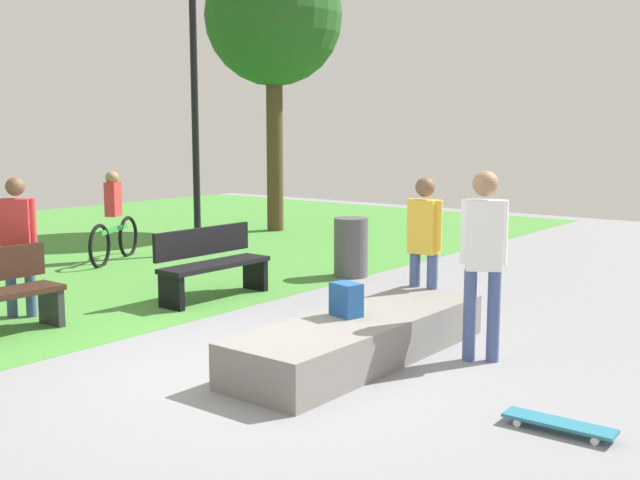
{
  "coord_description": "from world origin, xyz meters",
  "views": [
    {
      "loc": [
        -4.83,
        -4.67,
        2.16
      ],
      "look_at": [
        0.97,
        -0.1,
        1.09
      ],
      "focal_mm": 43.04,
      "sensor_mm": 36.0,
      "label": 1
    }
  ],
  "objects_px": {
    "backpack_on_ledge": "(346,300)",
    "skateboard_by_ledge": "(559,424)",
    "skater_watching": "(424,239)",
    "cyclist_on_bicycle": "(114,223)",
    "concrete_ledge": "(362,338)",
    "tree_broad_elm": "(274,18)",
    "pedestrian_with_backpack": "(19,234)",
    "park_bench_near_lamppost": "(211,262)",
    "lamp_post": "(194,87)",
    "skater_performing_trick": "(484,250)",
    "trash_bin": "(351,247)"
  },
  "relations": [
    {
      "from": "backpack_on_ledge",
      "to": "cyclist_on_bicycle",
      "type": "xyz_separation_m",
      "value": [
        2.02,
        6.23,
        0.06
      ]
    },
    {
      "from": "skater_performing_trick",
      "to": "tree_broad_elm",
      "type": "distance_m",
      "value": 10.32
    },
    {
      "from": "concrete_ledge",
      "to": "trash_bin",
      "type": "bearing_deg",
      "value": 37.4
    },
    {
      "from": "pedestrian_with_backpack",
      "to": "trash_bin",
      "type": "bearing_deg",
      "value": -19.81
    },
    {
      "from": "park_bench_near_lamppost",
      "to": "cyclist_on_bicycle",
      "type": "distance_m",
      "value": 3.47
    },
    {
      "from": "tree_broad_elm",
      "to": "park_bench_near_lamppost",
      "type": "bearing_deg",
      "value": -145.48
    },
    {
      "from": "backpack_on_ledge",
      "to": "pedestrian_with_backpack",
      "type": "xyz_separation_m",
      "value": [
        -1.0,
        3.94,
        0.4
      ]
    },
    {
      "from": "trash_bin",
      "to": "pedestrian_with_backpack",
      "type": "xyz_separation_m",
      "value": [
        -4.36,
        1.57,
        0.53
      ]
    },
    {
      "from": "lamp_post",
      "to": "pedestrian_with_backpack",
      "type": "distance_m",
      "value": 5.07
    },
    {
      "from": "park_bench_near_lamppost",
      "to": "pedestrian_with_backpack",
      "type": "distance_m",
      "value": 2.34
    },
    {
      "from": "backpack_on_ledge",
      "to": "pedestrian_with_backpack",
      "type": "bearing_deg",
      "value": 27.49
    },
    {
      "from": "skateboard_by_ledge",
      "to": "park_bench_near_lamppost",
      "type": "height_order",
      "value": "park_bench_near_lamppost"
    },
    {
      "from": "park_bench_near_lamppost",
      "to": "lamp_post",
      "type": "xyz_separation_m",
      "value": [
        2.33,
        2.77,
        2.39
      ]
    },
    {
      "from": "concrete_ledge",
      "to": "park_bench_near_lamppost",
      "type": "xyz_separation_m",
      "value": [
        0.95,
        3.03,
        0.28
      ]
    },
    {
      "from": "backpack_on_ledge",
      "to": "park_bench_near_lamppost",
      "type": "relative_size",
      "value": 0.2
    },
    {
      "from": "pedestrian_with_backpack",
      "to": "cyclist_on_bicycle",
      "type": "bearing_deg",
      "value": 37.06
    },
    {
      "from": "skater_watching",
      "to": "cyclist_on_bicycle",
      "type": "bearing_deg",
      "value": 86.16
    },
    {
      "from": "backpack_on_ledge",
      "to": "skateboard_by_ledge",
      "type": "xyz_separation_m",
      "value": [
        -0.51,
        -2.28,
        -0.5
      ]
    },
    {
      "from": "park_bench_near_lamppost",
      "to": "trash_bin",
      "type": "xyz_separation_m",
      "value": [
        2.32,
        -0.53,
        -0.04
      ]
    },
    {
      "from": "park_bench_near_lamppost",
      "to": "lamp_post",
      "type": "bearing_deg",
      "value": 49.97
    },
    {
      "from": "backpack_on_ledge",
      "to": "cyclist_on_bicycle",
      "type": "distance_m",
      "value": 6.54
    },
    {
      "from": "lamp_post",
      "to": "trash_bin",
      "type": "bearing_deg",
      "value": -90.11
    },
    {
      "from": "trash_bin",
      "to": "cyclist_on_bicycle",
      "type": "relative_size",
      "value": 0.54
    },
    {
      "from": "park_bench_near_lamppost",
      "to": "tree_broad_elm",
      "type": "distance_m",
      "value": 7.83
    },
    {
      "from": "lamp_post",
      "to": "trash_bin",
      "type": "xyz_separation_m",
      "value": [
        -0.01,
        -3.3,
        -2.44
      ]
    },
    {
      "from": "skater_performing_trick",
      "to": "pedestrian_with_backpack",
      "type": "distance_m",
      "value": 5.28
    },
    {
      "from": "backpack_on_ledge",
      "to": "park_bench_near_lamppost",
      "type": "bearing_deg",
      "value": -6.36
    },
    {
      "from": "lamp_post",
      "to": "park_bench_near_lamppost",
      "type": "bearing_deg",
      "value": -130.03
    },
    {
      "from": "skater_performing_trick",
      "to": "cyclist_on_bicycle",
      "type": "bearing_deg",
      "value": 79.82
    },
    {
      "from": "concrete_ledge",
      "to": "cyclist_on_bicycle",
      "type": "relative_size",
      "value": 1.9
    },
    {
      "from": "backpack_on_ledge",
      "to": "tree_broad_elm",
      "type": "distance_m",
      "value": 10.19
    },
    {
      "from": "concrete_ledge",
      "to": "park_bench_near_lamppost",
      "type": "distance_m",
      "value": 3.19
    },
    {
      "from": "skater_watching",
      "to": "tree_broad_elm",
      "type": "bearing_deg",
      "value": 53.02
    },
    {
      "from": "cyclist_on_bicycle",
      "to": "trash_bin",
      "type": "bearing_deg",
      "value": -70.84
    },
    {
      "from": "backpack_on_ledge",
      "to": "skater_watching",
      "type": "relative_size",
      "value": 0.2
    },
    {
      "from": "lamp_post",
      "to": "pedestrian_with_backpack",
      "type": "relative_size",
      "value": 2.96
    },
    {
      "from": "concrete_ledge",
      "to": "tree_broad_elm",
      "type": "relative_size",
      "value": 0.52
    },
    {
      "from": "skater_performing_trick",
      "to": "park_bench_near_lamppost",
      "type": "bearing_deg",
      "value": 85.34
    },
    {
      "from": "trash_bin",
      "to": "concrete_ledge",
      "type": "bearing_deg",
      "value": -142.6
    },
    {
      "from": "skater_performing_trick",
      "to": "trash_bin",
      "type": "xyz_separation_m",
      "value": [
        2.64,
        3.42,
        -0.62
      ]
    },
    {
      "from": "park_bench_near_lamppost",
      "to": "lamp_post",
      "type": "relative_size",
      "value": 0.33
    },
    {
      "from": "backpack_on_ledge",
      "to": "skater_watching",
      "type": "height_order",
      "value": "skater_watching"
    },
    {
      "from": "tree_broad_elm",
      "to": "cyclist_on_bicycle",
      "type": "bearing_deg",
      "value": -173.73
    },
    {
      "from": "skateboard_by_ledge",
      "to": "tree_broad_elm",
      "type": "xyz_separation_m",
      "value": [
        7.11,
        9.01,
        4.39
      ]
    },
    {
      "from": "trash_bin",
      "to": "pedestrian_with_backpack",
      "type": "distance_m",
      "value": 4.66
    },
    {
      "from": "skateboard_by_ledge",
      "to": "backpack_on_ledge",
      "type": "bearing_deg",
      "value": 77.27
    },
    {
      "from": "skater_watching",
      "to": "park_bench_near_lamppost",
      "type": "bearing_deg",
      "value": 101.59
    },
    {
      "from": "skater_performing_trick",
      "to": "park_bench_near_lamppost",
      "type": "relative_size",
      "value": 1.12
    },
    {
      "from": "concrete_ledge",
      "to": "skater_watching",
      "type": "xyz_separation_m",
      "value": [
        1.53,
        0.24,
        0.75
      ]
    },
    {
      "from": "cyclist_on_bicycle",
      "to": "skater_performing_trick",
      "type": "bearing_deg",
      "value": -100.18
    }
  ]
}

